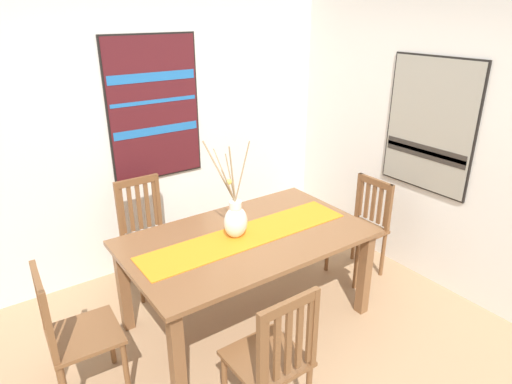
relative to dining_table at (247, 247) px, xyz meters
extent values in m
cube|color=#A37F5B|center=(-0.10, -0.50, -0.68)|extent=(6.40, 6.40, 0.03)
cube|color=silver|center=(-0.10, 1.36, 0.69)|extent=(6.40, 0.12, 2.70)
cube|color=silver|center=(1.76, -0.50, 0.69)|extent=(0.12, 6.40, 2.70)
cube|color=brown|center=(0.00, 0.00, 0.08)|extent=(1.81, 1.08, 0.03)
cube|color=brown|center=(-0.83, -0.46, -0.30)|extent=(0.08, 0.08, 0.73)
cube|color=brown|center=(0.83, -0.46, -0.30)|extent=(0.08, 0.08, 0.73)
cube|color=brown|center=(-0.83, 0.46, -0.30)|extent=(0.08, 0.08, 0.73)
cube|color=brown|center=(0.83, 0.46, -0.30)|extent=(0.08, 0.08, 0.73)
cube|color=orange|center=(0.00, 0.00, 0.10)|extent=(1.67, 0.36, 0.01)
ellipsoid|color=silver|center=(-0.08, 0.03, 0.22)|extent=(0.18, 0.15, 0.24)
cylinder|color=silver|center=(-0.08, 0.03, 0.36)|extent=(0.09, 0.09, 0.05)
cylinder|color=#997F5B|center=(-0.10, 0.06, 0.56)|extent=(0.04, 0.07, 0.35)
cylinder|color=#997F5B|center=(-0.11, 0.01, 0.60)|extent=(0.08, 0.06, 0.44)
cylinder|color=#997F5B|center=(-0.04, 0.00, 0.61)|extent=(0.09, 0.08, 0.46)
cylinder|color=#997F5B|center=(-0.14, 0.02, 0.52)|extent=(0.13, 0.03, 0.28)
cylinder|color=#997F5B|center=(-0.17, 0.09, 0.61)|extent=(0.19, 0.13, 0.46)
cylinder|color=#997F5B|center=(-0.11, 0.11, 0.57)|extent=(0.08, 0.17, 0.37)
sphere|color=#E5CC4C|center=(-0.13, 0.03, 0.55)|extent=(0.04, 0.04, 0.04)
cube|color=brown|center=(-1.24, -0.02, -0.21)|extent=(0.44, 0.44, 0.03)
cylinder|color=brown|center=(-1.05, 0.15, -0.44)|extent=(0.04, 0.04, 0.44)
cylinder|color=brown|center=(-1.07, -0.21, -0.44)|extent=(0.04, 0.04, 0.44)
cylinder|color=brown|center=(-1.41, 0.17, -0.44)|extent=(0.04, 0.04, 0.44)
cube|color=brown|center=(-1.42, 0.17, 0.05)|extent=(0.04, 0.04, 0.48)
cube|color=brown|center=(-1.44, -0.19, 0.05)|extent=(0.04, 0.04, 0.48)
cube|color=brown|center=(-1.43, -0.01, 0.26)|extent=(0.05, 0.38, 0.06)
cube|color=brown|center=(-1.42, 0.11, 0.03)|extent=(0.02, 0.04, 0.39)
cube|color=brown|center=(-1.43, -0.01, 0.03)|extent=(0.02, 0.04, 0.39)
cube|color=brown|center=(-1.43, -0.12, 0.03)|extent=(0.02, 0.04, 0.39)
cube|color=brown|center=(-0.43, 0.88, -0.21)|extent=(0.42, 0.42, 0.03)
cylinder|color=brown|center=(-0.25, 0.70, -0.44)|extent=(0.04, 0.04, 0.44)
cylinder|color=brown|center=(-0.61, 0.70, -0.44)|extent=(0.04, 0.04, 0.44)
cylinder|color=brown|center=(-0.25, 1.06, -0.44)|extent=(0.04, 0.04, 0.44)
cylinder|color=brown|center=(-0.61, 1.06, -0.44)|extent=(0.04, 0.04, 0.44)
cube|color=brown|center=(-0.25, 1.07, 0.06)|extent=(0.04, 0.04, 0.52)
cube|color=brown|center=(-0.61, 1.07, 0.06)|extent=(0.04, 0.04, 0.52)
cube|color=brown|center=(-0.43, 1.07, 0.29)|extent=(0.38, 0.03, 0.06)
cube|color=brown|center=(-0.28, 1.07, 0.05)|extent=(0.04, 0.02, 0.43)
cube|color=brown|center=(-0.35, 1.07, 0.05)|extent=(0.04, 0.02, 0.43)
cube|color=brown|center=(-0.43, 1.07, 0.05)|extent=(0.04, 0.02, 0.43)
cube|color=brown|center=(-0.50, 1.07, 0.05)|extent=(0.04, 0.02, 0.43)
cube|color=brown|center=(-0.58, 1.07, 0.05)|extent=(0.04, 0.02, 0.43)
cube|color=brown|center=(-0.43, -0.83, -0.21)|extent=(0.42, 0.42, 0.03)
cylinder|color=brown|center=(-0.61, -0.65, -0.44)|extent=(0.04, 0.04, 0.44)
cylinder|color=brown|center=(-0.25, -0.65, -0.44)|extent=(0.04, 0.04, 0.44)
cube|color=brown|center=(-0.61, -1.02, 0.06)|extent=(0.04, 0.04, 0.51)
cube|color=brown|center=(-0.25, -1.02, 0.06)|extent=(0.04, 0.04, 0.51)
cube|color=brown|center=(-0.43, -1.02, 0.28)|extent=(0.38, 0.04, 0.06)
cube|color=brown|center=(-0.58, -1.02, 0.04)|extent=(0.04, 0.02, 0.42)
cube|color=brown|center=(-0.51, -1.02, 0.04)|extent=(0.04, 0.02, 0.42)
cube|color=brown|center=(-0.43, -1.02, 0.04)|extent=(0.04, 0.02, 0.42)
cube|color=brown|center=(-0.35, -1.02, 0.04)|extent=(0.04, 0.02, 0.42)
cube|color=brown|center=(-0.28, -1.02, 0.04)|extent=(0.04, 0.02, 0.42)
cube|color=brown|center=(1.21, -0.01, -0.21)|extent=(0.42, 0.42, 0.03)
cylinder|color=brown|center=(1.03, -0.19, -0.44)|extent=(0.04, 0.04, 0.44)
cylinder|color=brown|center=(1.03, 0.17, -0.44)|extent=(0.04, 0.04, 0.44)
cylinder|color=brown|center=(1.39, -0.19, -0.44)|extent=(0.04, 0.04, 0.44)
cylinder|color=brown|center=(1.39, 0.17, -0.44)|extent=(0.04, 0.04, 0.44)
cube|color=brown|center=(1.40, -0.19, 0.03)|extent=(0.04, 0.04, 0.44)
cube|color=brown|center=(1.40, 0.17, 0.03)|extent=(0.04, 0.04, 0.44)
cube|color=brown|center=(1.40, -0.01, 0.22)|extent=(0.03, 0.38, 0.06)
cube|color=brown|center=(1.40, -0.16, 0.01)|extent=(0.02, 0.04, 0.35)
cube|color=brown|center=(1.40, -0.09, 0.01)|extent=(0.02, 0.04, 0.35)
cube|color=brown|center=(1.40, -0.01, 0.01)|extent=(0.02, 0.04, 0.35)
cube|color=brown|center=(1.40, 0.06, 0.01)|extent=(0.02, 0.04, 0.35)
cube|color=brown|center=(1.40, 0.14, 0.01)|extent=(0.02, 0.04, 0.35)
cube|color=black|center=(-0.12, 1.29, 0.84)|extent=(0.86, 0.04, 1.27)
cube|color=#471419|center=(-0.12, 1.27, 0.84)|extent=(0.83, 0.01, 1.24)
cube|color=#1E60A8|center=(-0.12, 1.27, 1.12)|extent=(0.80, 0.00, 0.08)
cube|color=#1E60A8|center=(-0.12, 1.27, 0.65)|extent=(0.80, 0.00, 0.07)
cube|color=#1E60A8|center=(-0.12, 1.27, 0.91)|extent=(0.80, 0.00, 0.03)
cube|color=black|center=(1.70, -0.28, 0.75)|extent=(0.04, 0.84, 1.14)
cube|color=gray|center=(1.67, -0.28, 0.75)|extent=(0.01, 0.81, 1.11)
cube|color=#2D2823|center=(1.67, -0.28, 0.54)|extent=(0.00, 0.78, 0.07)
cube|color=#2D2823|center=(1.67, -0.28, 0.50)|extent=(0.00, 0.78, 0.07)
camera|label=1|loc=(-1.65, -2.45, 1.68)|focal=31.27mm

